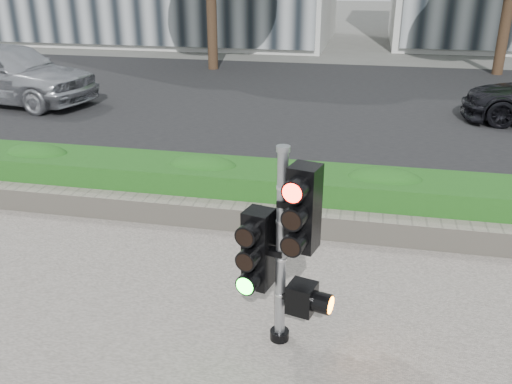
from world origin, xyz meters
TOP-DOWN VIEW (x-y plane):
  - ground at (0.00, 0.00)m, footprint 120.00×120.00m
  - road at (0.00, 10.00)m, footprint 60.00×13.00m
  - curb at (0.00, 3.15)m, footprint 60.00×0.25m
  - stone_wall at (0.00, 1.90)m, footprint 12.00×0.32m
  - hedge at (0.00, 2.55)m, footprint 12.00×1.00m
  - traffic_signal at (0.53, -0.44)m, footprint 0.74×0.59m
  - car_silver at (-8.39, 8.17)m, footprint 5.11×2.72m

SIDE VIEW (x-z plane):
  - ground at x=0.00m, z-range 0.00..0.00m
  - road at x=0.00m, z-range 0.00..0.02m
  - curb at x=0.00m, z-range 0.00..0.12m
  - stone_wall at x=0.00m, z-range 0.03..0.37m
  - hedge at x=0.00m, z-range 0.03..0.71m
  - car_silver at x=-8.39m, z-range 0.02..1.68m
  - traffic_signal at x=0.53m, z-range 0.14..2.16m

